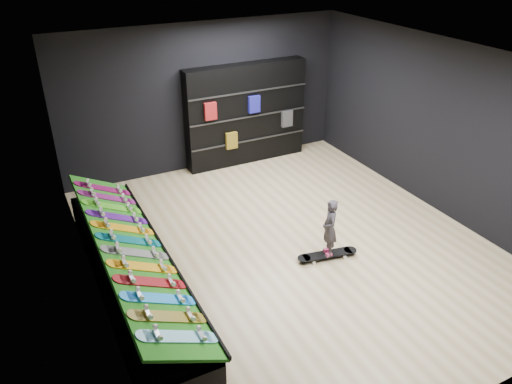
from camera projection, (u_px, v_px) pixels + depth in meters
name	position (u px, v px, depth m)	size (l,w,h in m)	color
floor	(289.00, 245.00, 8.13)	(6.00, 7.00, 0.01)	#C7B386
ceiling	(296.00, 60.00, 6.71)	(6.00, 7.00, 0.01)	white
wall_back	(205.00, 97.00, 10.17)	(6.00, 0.02, 3.00)	black
wall_front	(482.00, 300.00, 4.67)	(6.00, 0.02, 3.00)	black
wall_left	(85.00, 206.00, 6.22)	(0.02, 7.00, 3.00)	black
wall_right	(442.00, 128.00, 8.62)	(0.02, 7.00, 3.00)	black
display_rack	(132.00, 276.00, 6.99)	(0.90, 4.50, 0.50)	black
turf_ramp	(132.00, 248.00, 6.80)	(1.00, 4.50, 0.04)	#165C0E
back_shelving	(246.00, 114.00, 10.57)	(2.66, 0.31, 2.13)	black
floor_skateboard	(327.00, 256.00, 7.78)	(0.98, 0.22, 0.09)	black
child	(329.00, 238.00, 7.62)	(0.21, 0.15, 0.56)	black
display_board_0	(179.00, 337.00, 5.29)	(0.98, 0.22, 0.09)	#0CB2E5
display_board_1	(168.00, 317.00, 5.56)	(0.98, 0.22, 0.09)	yellow
display_board_2	(159.00, 298.00, 5.84)	(0.98, 0.22, 0.09)	blue
display_board_3	(151.00, 282.00, 6.11)	(0.98, 0.22, 0.09)	red
display_board_4	(143.00, 267.00, 6.38)	(0.98, 0.22, 0.09)	yellow
display_board_5	(136.00, 253.00, 6.65)	(0.98, 0.22, 0.09)	black
display_board_6	(129.00, 240.00, 6.92)	(0.98, 0.22, 0.09)	#0C8C99
display_board_7	(123.00, 228.00, 7.19)	(0.98, 0.22, 0.09)	orange
display_board_8	(118.00, 217.00, 7.47)	(0.98, 0.22, 0.09)	purple
display_board_9	(113.00, 207.00, 7.74)	(0.98, 0.22, 0.09)	green
display_board_10	(108.00, 197.00, 8.01)	(0.98, 0.22, 0.09)	#2626BF
display_board_11	(103.00, 188.00, 8.28)	(0.98, 0.22, 0.09)	#E5198C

